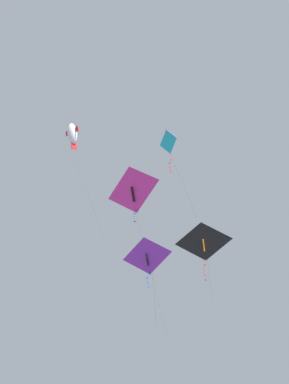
{
  "coord_description": "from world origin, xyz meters",
  "views": [
    {
      "loc": [
        26.91,
        30.33,
        23.32
      ],
      "look_at": [
        0.77,
        0.64,
        37.86
      ],
      "focal_mm": 64.98,
      "sensor_mm": 36.0,
      "label": 1
    }
  ],
  "objects_px": {
    "kite_delta_highest": "(148,256)",
    "kite_fish_low_drifter": "(72,134)",
    "kite_delta_far_centre": "(134,190)",
    "kite_diamond_upper_right": "(169,143)",
    "kite_delta_near_right": "(204,242)"
  },
  "relations": [
    {
      "from": "kite_delta_far_centre",
      "to": "kite_diamond_upper_right",
      "type": "bearing_deg",
      "value": -29.95
    },
    {
      "from": "kite_delta_far_centre",
      "to": "kite_fish_low_drifter",
      "type": "xyz_separation_m",
      "value": [
        4.68,
        -0.64,
        2.9
      ]
    },
    {
      "from": "kite_delta_highest",
      "to": "kite_fish_low_drifter",
      "type": "bearing_deg",
      "value": 163.07
    },
    {
      "from": "kite_diamond_upper_right",
      "to": "kite_delta_near_right",
      "type": "height_order",
      "value": "kite_diamond_upper_right"
    },
    {
      "from": "kite_delta_far_centre",
      "to": "kite_fish_low_drifter",
      "type": "relative_size",
      "value": 1.36
    },
    {
      "from": "kite_delta_near_right",
      "to": "kite_fish_low_drifter",
      "type": "xyz_separation_m",
      "value": [
        9.12,
        -2.64,
        6.04
      ]
    },
    {
      "from": "kite_delta_highest",
      "to": "kite_fish_low_drifter",
      "type": "distance_m",
      "value": 12.15
    },
    {
      "from": "kite_diamond_upper_right",
      "to": "kite_delta_far_centre",
      "type": "height_order",
      "value": "kite_delta_far_centre"
    },
    {
      "from": "kite_delta_highest",
      "to": "kite_delta_near_right",
      "type": "relative_size",
      "value": 0.91
    },
    {
      "from": "kite_diamond_upper_right",
      "to": "kite_delta_near_right",
      "type": "bearing_deg",
      "value": 114.64
    },
    {
      "from": "kite_diamond_upper_right",
      "to": "kite_delta_highest",
      "type": "xyz_separation_m",
      "value": [
        0.84,
        -0.82,
        -6.41
      ]
    },
    {
      "from": "kite_delta_far_centre",
      "to": "kite_delta_near_right",
      "type": "distance_m",
      "value": 5.8
    },
    {
      "from": "kite_delta_near_right",
      "to": "kite_fish_low_drifter",
      "type": "relative_size",
      "value": 0.61
    },
    {
      "from": "kite_diamond_upper_right",
      "to": "kite_delta_far_centre",
      "type": "xyz_separation_m",
      "value": [
        -3.99,
        -7.61,
        0.3
      ]
    },
    {
      "from": "kite_delta_far_centre",
      "to": "kite_delta_highest",
      "type": "xyz_separation_m",
      "value": [
        4.83,
        6.79,
        -6.71
      ]
    }
  ]
}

